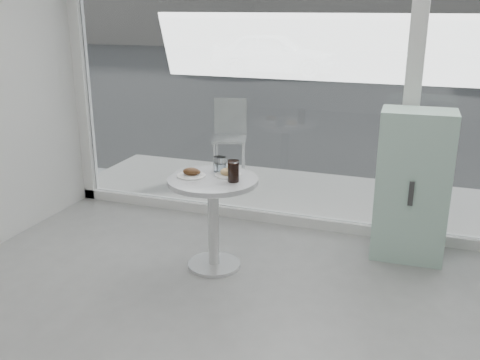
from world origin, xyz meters
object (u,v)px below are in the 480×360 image
at_px(main_table, 213,204).
at_px(cola_glass, 233,171).
at_px(water_tumbler_b, 222,166).
at_px(mint_cabinet, 412,186).
at_px(water_tumbler_a, 218,165).
at_px(car_white, 274,53).
at_px(plate_fritter, 192,173).
at_px(plate_donut, 228,173).
at_px(patio_chair, 230,132).

height_order(main_table, cola_glass, cola_glass).
distance_m(water_tumbler_b, cola_glass, 0.26).
height_order(mint_cabinet, water_tumbler_a, mint_cabinet).
xyz_separation_m(car_white, water_tumbler_b, (3.15, -12.30, 0.18)).
bearing_deg(plate_fritter, cola_glass, -1.80).
height_order(plate_fritter, water_tumbler_a, water_tumbler_a).
bearing_deg(plate_donut, plate_fritter, -156.39).
xyz_separation_m(car_white, plate_fritter, (2.97, -12.48, 0.15)).
bearing_deg(plate_fritter, patio_chair, 103.45).
bearing_deg(plate_fritter, water_tumbler_b, 44.14).
distance_m(plate_fritter, plate_donut, 0.29).
height_order(plate_donut, water_tumbler_b, water_tumbler_b).
bearing_deg(car_white, plate_donut, -169.01).
bearing_deg(main_table, mint_cabinet, 26.81).
xyz_separation_m(plate_donut, water_tumbler_b, (-0.08, 0.06, 0.04)).
height_order(car_white, water_tumbler_a, car_white).
xyz_separation_m(patio_chair, water_tumbler_b, (0.74, -2.14, 0.25)).
bearing_deg(patio_chair, water_tumbler_b, -87.34).
bearing_deg(plate_fritter, plate_donut, 23.61).
height_order(car_white, water_tumbler_b, car_white).
height_order(patio_chair, water_tumbler_a, patio_chair).
bearing_deg(water_tumbler_b, mint_cabinet, 21.62).
distance_m(patio_chair, car_white, 10.44).
relative_size(plate_donut, water_tumbler_b, 1.65).
distance_m(plate_fritter, water_tumbler_a, 0.25).
distance_m(mint_cabinet, plate_fritter, 1.83).
bearing_deg(mint_cabinet, water_tumbler_b, -160.42).
bearing_deg(plate_donut, water_tumbler_a, 145.27).
distance_m(plate_donut, water_tumbler_a, 0.14).
bearing_deg(patio_chair, plate_donut, -85.99).
xyz_separation_m(car_white, water_tumbler_a, (3.12, -12.28, 0.18)).
height_order(main_table, water_tumbler_b, water_tumbler_b).
bearing_deg(water_tumbler_b, cola_glass, -47.52).
height_order(car_white, cola_glass, car_white).
bearing_deg(plate_donut, main_table, -131.13).
height_order(patio_chair, plate_fritter, patio_chair).
xyz_separation_m(main_table, water_tumbler_b, (0.01, 0.17, 0.28)).
bearing_deg(patio_chair, water_tumbler_a, -88.04).
height_order(water_tumbler_a, water_tumbler_b, water_tumbler_b).
xyz_separation_m(main_table, car_white, (-3.14, 12.47, 0.09)).
distance_m(main_table, plate_donut, 0.28).
bearing_deg(car_white, plate_fritter, -170.29).
bearing_deg(car_white, patio_chair, -170.30).
bearing_deg(mint_cabinet, cola_glass, -151.29).
bearing_deg(mint_cabinet, car_white, 109.52).
bearing_deg(car_white, water_tumbler_b, -169.29).
xyz_separation_m(main_table, plate_fritter, (-0.17, -0.01, 0.25)).
height_order(main_table, patio_chair, patio_chair).
bearing_deg(patio_chair, cola_glass, -85.00).
bearing_deg(plate_fritter, water_tumbler_a, 52.57).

